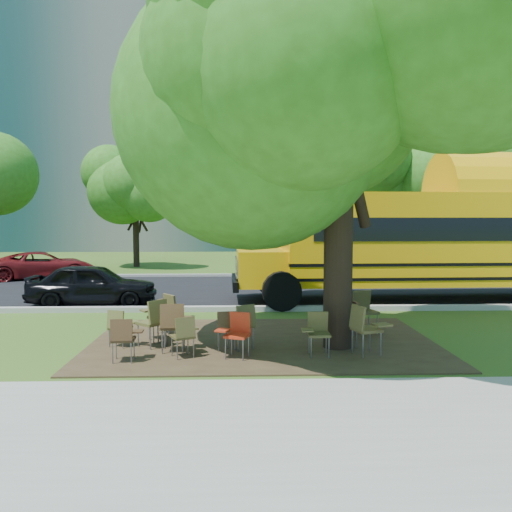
{
  "coord_description": "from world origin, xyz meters",
  "views": [
    {
      "loc": [
        0.54,
        -10.63,
        2.55
      ],
      "look_at": [
        0.99,
        3.63,
        1.48
      ],
      "focal_mm": 35.0,
      "sensor_mm": 36.0,
      "label": 1
    }
  ],
  "objects_px": {
    "chair_8": "(155,318)",
    "chair_12": "(339,313)",
    "chair_13": "(346,314)",
    "chair_0": "(124,335)",
    "main_tree": "(341,56)",
    "chair_4": "(227,326)",
    "chair_14": "(174,322)",
    "chair_9": "(164,312)",
    "black_car": "(93,285)",
    "bg_car_red": "(43,265)",
    "school_bus": "(474,240)",
    "chair_7": "(365,325)",
    "chair_6": "(346,318)",
    "chair_1": "(120,324)",
    "chair_2": "(185,333)",
    "chair_5": "(317,329)",
    "chair_3": "(237,330)",
    "chair_11": "(243,322)",
    "chair_15": "(363,307)",
    "chair_10": "(165,312)"
  },
  "relations": [
    {
      "from": "chair_8",
      "to": "chair_12",
      "type": "bearing_deg",
      "value": -32.55
    },
    {
      "from": "chair_13",
      "to": "chair_0",
      "type": "bearing_deg",
      "value": -166.03
    },
    {
      "from": "main_tree",
      "to": "chair_4",
      "type": "bearing_deg",
      "value": -177.43
    },
    {
      "from": "main_tree",
      "to": "chair_14",
      "type": "relative_size",
      "value": 9.52
    },
    {
      "from": "chair_9",
      "to": "chair_0",
      "type": "bearing_deg",
      "value": 127.66
    },
    {
      "from": "chair_12",
      "to": "black_car",
      "type": "xyz_separation_m",
      "value": [
        -6.49,
        3.8,
        0.15
      ]
    },
    {
      "from": "main_tree",
      "to": "bg_car_red",
      "type": "distance_m",
      "value": 16.39
    },
    {
      "from": "school_bus",
      "to": "chair_8",
      "type": "height_order",
      "value": "school_bus"
    },
    {
      "from": "chair_7",
      "to": "bg_car_red",
      "type": "xyz_separation_m",
      "value": [
        -10.68,
        12.34,
        -0.01
      ]
    },
    {
      "from": "chair_8",
      "to": "bg_car_red",
      "type": "relative_size",
      "value": 0.23
    },
    {
      "from": "main_tree",
      "to": "chair_6",
      "type": "xyz_separation_m",
      "value": [
        0.18,
        0.09,
        -5.04
      ]
    },
    {
      "from": "main_tree",
      "to": "chair_1",
      "type": "relative_size",
      "value": 12.0
    },
    {
      "from": "chair_12",
      "to": "black_car",
      "type": "height_order",
      "value": "black_car"
    },
    {
      "from": "chair_2",
      "to": "chair_12",
      "type": "height_order",
      "value": "chair_2"
    },
    {
      "from": "chair_7",
      "to": "bg_car_red",
      "type": "height_order",
      "value": "bg_car_red"
    },
    {
      "from": "chair_2",
      "to": "chair_5",
      "type": "height_order",
      "value": "chair_5"
    },
    {
      "from": "chair_7",
      "to": "chair_14",
      "type": "height_order",
      "value": "chair_14"
    },
    {
      "from": "chair_3",
      "to": "chair_8",
      "type": "relative_size",
      "value": 0.87
    },
    {
      "from": "chair_1",
      "to": "chair_4",
      "type": "xyz_separation_m",
      "value": [
        2.13,
        -0.24,
        0.01
      ]
    },
    {
      "from": "chair_1",
      "to": "chair_8",
      "type": "height_order",
      "value": "chair_8"
    },
    {
      "from": "chair_11",
      "to": "chair_13",
      "type": "distance_m",
      "value": 2.48
    },
    {
      "from": "chair_9",
      "to": "bg_car_red",
      "type": "height_order",
      "value": "bg_car_red"
    },
    {
      "from": "chair_6",
      "to": "chair_14",
      "type": "height_order",
      "value": "chair_14"
    },
    {
      "from": "chair_13",
      "to": "black_car",
      "type": "distance_m",
      "value": 7.75
    },
    {
      "from": "school_bus",
      "to": "chair_5",
      "type": "bearing_deg",
      "value": -135.08
    },
    {
      "from": "chair_4",
      "to": "chair_15",
      "type": "distance_m",
      "value": 3.27
    },
    {
      "from": "chair_2",
      "to": "bg_car_red",
      "type": "height_order",
      "value": "bg_car_red"
    },
    {
      "from": "chair_2",
      "to": "chair_9",
      "type": "xyz_separation_m",
      "value": [
        -0.59,
        1.38,
        0.11
      ]
    },
    {
      "from": "chair_0",
      "to": "chair_6",
      "type": "height_order",
      "value": "chair_6"
    },
    {
      "from": "main_tree",
      "to": "chair_9",
      "type": "bearing_deg",
      "value": 168.5
    },
    {
      "from": "main_tree",
      "to": "chair_4",
      "type": "height_order",
      "value": "main_tree"
    },
    {
      "from": "chair_6",
      "to": "bg_car_red",
      "type": "xyz_separation_m",
      "value": [
        -10.47,
        11.64,
        0.01
      ]
    },
    {
      "from": "chair_4",
      "to": "chair_12",
      "type": "bearing_deg",
      "value": 22.12
    },
    {
      "from": "chair_4",
      "to": "chair_8",
      "type": "relative_size",
      "value": 0.81
    },
    {
      "from": "main_tree",
      "to": "black_car",
      "type": "height_order",
      "value": "main_tree"
    },
    {
      "from": "black_car",
      "to": "chair_15",
      "type": "bearing_deg",
      "value": -120.12
    },
    {
      "from": "chair_10",
      "to": "chair_4",
      "type": "bearing_deg",
      "value": 72.22
    },
    {
      "from": "chair_9",
      "to": "chair_12",
      "type": "bearing_deg",
      "value": -119.55
    },
    {
      "from": "chair_0",
      "to": "chair_4",
      "type": "bearing_deg",
      "value": 21.72
    },
    {
      "from": "school_bus",
      "to": "chair_6",
      "type": "bearing_deg",
      "value": -134.87
    },
    {
      "from": "chair_3",
      "to": "black_car",
      "type": "relative_size",
      "value": 0.23
    },
    {
      "from": "chair_13",
      "to": "chair_14",
      "type": "distance_m",
      "value": 3.76
    },
    {
      "from": "chair_9",
      "to": "chair_2",
      "type": "bearing_deg",
      "value": 165.96
    },
    {
      "from": "chair_6",
      "to": "bg_car_red",
      "type": "relative_size",
      "value": 0.22
    },
    {
      "from": "chair_2",
      "to": "chair_14",
      "type": "relative_size",
      "value": 0.81
    },
    {
      "from": "black_car",
      "to": "chair_13",
      "type": "bearing_deg",
      "value": -123.31
    },
    {
      "from": "chair_11",
      "to": "bg_car_red",
      "type": "height_order",
      "value": "bg_car_red"
    },
    {
      "from": "chair_3",
      "to": "chair_14",
      "type": "height_order",
      "value": "chair_14"
    },
    {
      "from": "chair_11",
      "to": "chair_15",
      "type": "relative_size",
      "value": 0.96
    },
    {
      "from": "chair_4",
      "to": "school_bus",
      "type": "bearing_deg",
      "value": 30.74
    }
  ]
}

